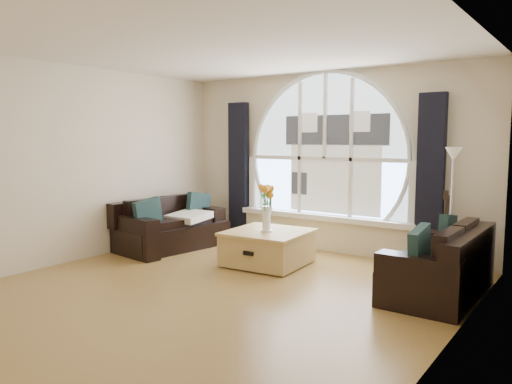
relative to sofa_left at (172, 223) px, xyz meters
name	(u,v)px	position (x,y,z in m)	size (l,w,h in m)	color
ground	(209,294)	(1.96, -1.40, -0.40)	(5.00, 5.50, 0.01)	brown
ceiling	(206,43)	(1.96, -1.40, 2.30)	(5.00, 5.50, 0.01)	silver
wall_back	(326,162)	(1.96, 1.35, 0.95)	(5.00, 0.01, 2.70)	beige
wall_left	(69,164)	(-0.54, -1.40, 0.95)	(0.01, 5.50, 2.70)	beige
wall_right	(449,184)	(4.46, -1.40, 0.95)	(0.01, 5.50, 2.70)	beige
attic_slope	(415,57)	(4.16, -1.40, 1.95)	(0.92, 5.50, 0.72)	silver
arched_window	(326,144)	(1.96, 1.32, 1.23)	(2.60, 0.06, 2.15)	silver
window_sill	(323,217)	(1.96, 1.25, 0.11)	(2.90, 0.22, 0.08)	white
window_frame	(325,144)	(1.96, 1.29, 1.23)	(2.76, 0.08, 2.15)	white
neighbor_house	(334,152)	(2.11, 1.30, 1.10)	(1.70, 0.02, 1.50)	silver
curtain_left	(239,171)	(0.36, 1.23, 0.75)	(0.35, 0.12, 2.30)	black
curtain_right	(430,181)	(3.56, 1.23, 0.75)	(0.35, 0.12, 2.30)	black
sofa_left	(172,223)	(0.00, 0.00, 0.00)	(0.84, 1.68, 0.75)	black
sofa_right	(438,259)	(4.02, 0.04, 0.00)	(0.82, 1.64, 0.73)	black
coffee_chest	(268,246)	(1.77, 0.03, -0.15)	(1.03, 1.03, 0.50)	#AD8B4E
throw_blanket	(189,216)	(0.21, 0.15, 0.10)	(0.55, 0.55, 0.10)	silver
vase_flowers	(266,203)	(1.80, -0.05, 0.45)	(0.24, 0.24, 0.70)	white
floor_lamp	(451,213)	(3.94, 0.81, 0.40)	(0.24, 0.24, 1.60)	#B2B2B2
guitar	(447,231)	(3.84, 1.06, 0.13)	(0.36, 0.24, 1.06)	brown
potted_plant	(265,200)	(0.89, 1.25, 0.30)	(0.15, 0.10, 0.29)	#1E6023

